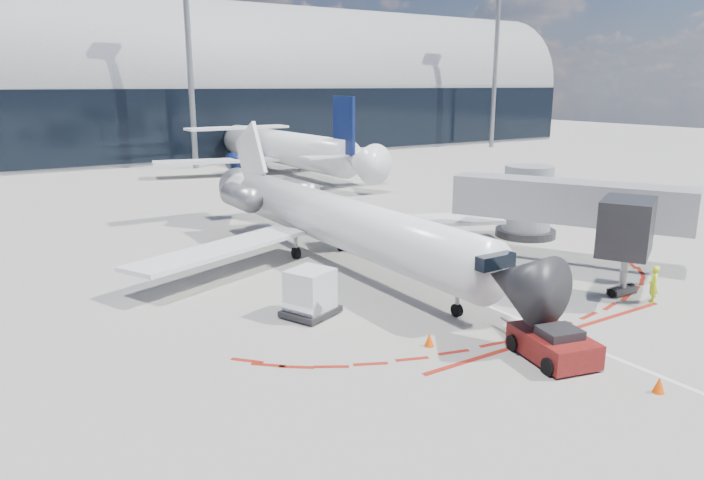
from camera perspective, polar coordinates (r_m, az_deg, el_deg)
ground at (r=35.43m, az=3.69°, el=-2.52°), size 260.00×260.00×0.00m
apron_centerline at (r=37.00m, az=1.87°, el=-1.77°), size 0.25×40.00×0.01m
apron_stop_bar at (r=27.53m, az=18.06°, el=-8.13°), size 14.00×0.25×0.01m
terminal_building at (r=94.54m, az=-20.65°, el=12.17°), size 150.00×24.15×24.00m
jet_bridge at (r=39.22m, az=18.08°, el=2.95°), size 10.03×15.20×4.90m
light_mast_centre at (r=79.50m, az=-14.55°, el=15.31°), size 0.70×0.70×25.00m
light_mast_east at (r=106.45m, az=12.88°, el=14.95°), size 0.70×0.70×25.00m
regional_jet at (r=36.31m, az=-1.93°, el=2.01°), size 24.44×30.14×7.55m
pushback_tug at (r=24.92m, az=17.85°, el=-9.01°), size 2.80×5.26×1.34m
ramp_worker at (r=32.71m, az=25.72°, el=-3.68°), size 0.77×0.77×1.81m
uld_container at (r=27.91m, az=-3.82°, el=-4.84°), size 2.84×2.67×2.13m
safety_cone_left at (r=25.15m, az=7.05°, el=-8.98°), size 0.40×0.40×0.55m
safety_cone_right at (r=23.81m, az=26.13°, el=-11.74°), size 0.40×0.40×0.56m
bg_airliner_1 at (r=75.31m, az=-6.76°, el=10.48°), size 34.58×36.62×11.19m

